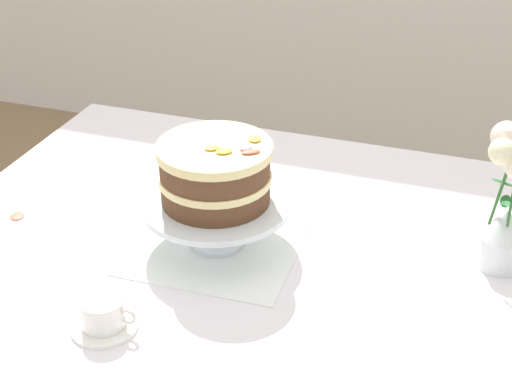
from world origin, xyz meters
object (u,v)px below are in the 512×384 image
object	(u,v)px
layer_cake	(215,172)
teacup	(104,315)
cake_stand	(216,207)
dining_table	(277,291)
flower_vase	(510,199)

from	to	relation	value
layer_cake	teacup	size ratio (longest dim) A/B	1.81
teacup	cake_stand	bearing A→B (deg)	73.60
dining_table	flower_vase	xyz separation A→B (m)	(0.40, 0.09, 0.24)
dining_table	cake_stand	world-z (taller)	cake_stand
cake_stand	flower_vase	world-z (taller)	flower_vase
dining_table	flower_vase	world-z (taller)	flower_vase
flower_vase	teacup	xyz separation A→B (m)	(-0.61, -0.39, -0.12)
layer_cake	flower_vase	distance (m)	0.53
dining_table	teacup	xyz separation A→B (m)	(-0.21, -0.30, 0.12)
cake_stand	teacup	world-z (taller)	cake_stand
teacup	dining_table	bearing A→B (deg)	54.97
dining_table	cake_stand	xyz separation A→B (m)	(-0.12, -0.01, 0.17)
cake_stand	flower_vase	xyz separation A→B (m)	(0.52, 0.10, 0.06)
cake_stand	flower_vase	size ratio (longest dim) A/B	0.87
cake_stand	teacup	size ratio (longest dim) A/B	2.43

